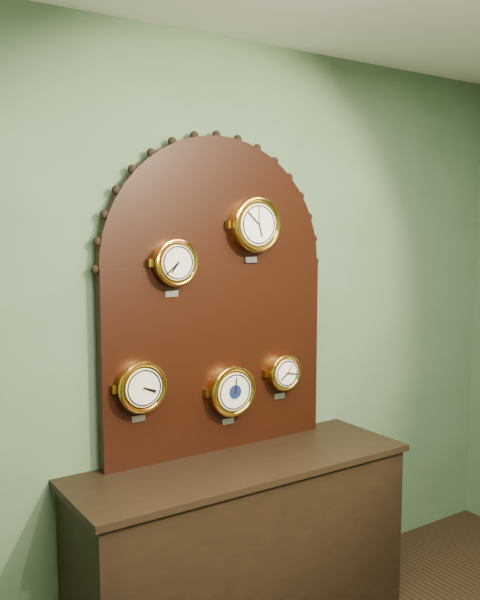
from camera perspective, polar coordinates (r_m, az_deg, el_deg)
wall_back at (r=3.23m, az=-2.45°, el=-2.76°), size 4.00×0.00×4.00m
shop_counter at (r=3.33m, az=0.20°, el=-20.67°), size 1.60×0.50×0.80m
display_board at (r=3.16m, az=-2.00°, el=1.17°), size 1.26×0.06×1.53m
roman_clock at (r=2.97m, az=-5.64°, el=3.24°), size 0.21×0.08×0.26m
arabic_clock at (r=3.19m, az=1.31°, el=6.50°), size 0.27×0.08×0.32m
hygrometer at (r=2.97m, az=-8.51°, el=-7.38°), size 0.23×0.08×0.28m
barometer at (r=3.21m, az=-0.74°, el=-7.81°), size 0.25×0.08×0.30m
tide_clock at (r=3.38m, az=3.75°, el=-6.22°), size 0.19×0.08×0.24m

